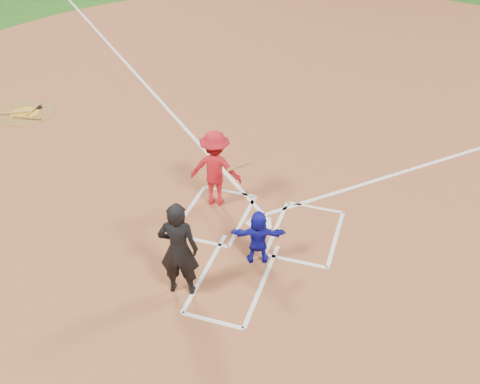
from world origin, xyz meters
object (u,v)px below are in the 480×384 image
(home_plate, at_px, (260,223))
(batter_at_plate, at_px, (215,169))
(umpire, at_px, (179,250))
(on_deck_circle, at_px, (25,113))
(catcher, at_px, (258,237))

(home_plate, relative_size, batter_at_plate, 0.35)
(umpire, bearing_deg, home_plate, -119.60)
(home_plate, height_order, umpire, umpire)
(on_deck_circle, height_order, umpire, umpire)
(catcher, relative_size, umpire, 0.59)
(batter_at_plate, bearing_deg, on_deck_circle, 160.31)
(home_plate, xyz_separation_m, on_deck_circle, (-7.92, 2.88, -0.00))
(home_plate, xyz_separation_m, catcher, (0.28, -1.10, 0.55))
(on_deck_circle, height_order, catcher, catcher)
(on_deck_circle, distance_m, batter_at_plate, 7.27)
(on_deck_circle, distance_m, catcher, 9.14)
(catcher, bearing_deg, home_plate, -93.03)
(on_deck_circle, xyz_separation_m, batter_at_plate, (6.80, -2.43, 0.86))
(catcher, distance_m, batter_at_plate, 2.11)
(batter_at_plate, bearing_deg, catcher, -47.57)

